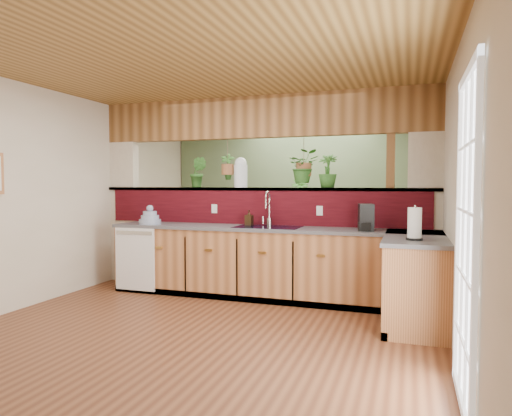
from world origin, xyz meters
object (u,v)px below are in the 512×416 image
(dish_stack, at_px, (150,218))
(paper_towel, at_px, (415,224))
(soap_dispenser, at_px, (249,218))
(faucet, at_px, (268,207))
(coffee_maker, at_px, (366,218))
(glass_jar, at_px, (241,172))
(shelving_console, at_px, (276,237))

(dish_stack, relative_size, paper_towel, 0.88)
(dish_stack, bearing_deg, soap_dispenser, 10.95)
(paper_towel, bearing_deg, faucet, 150.96)
(coffee_maker, xyz_separation_m, glass_jar, (-1.70, 0.43, 0.55))
(faucet, xyz_separation_m, shelving_console, (-0.51, 2.12, -0.64))
(coffee_maker, height_order, shelving_console, coffee_maker)
(soap_dispenser, relative_size, shelving_console, 0.14)
(coffee_maker, bearing_deg, soap_dispenser, 161.55)
(coffee_maker, relative_size, glass_jar, 0.75)
(dish_stack, bearing_deg, paper_towel, -12.09)
(faucet, distance_m, dish_stack, 1.61)
(faucet, relative_size, glass_jar, 1.10)
(coffee_maker, distance_m, glass_jar, 1.84)
(dish_stack, bearing_deg, faucet, 9.63)
(dish_stack, distance_m, shelving_console, 2.65)
(soap_dispenser, height_order, glass_jar, glass_jar)
(dish_stack, xyz_separation_m, soap_dispenser, (1.32, 0.26, 0.02))
(coffee_maker, xyz_separation_m, paper_towel, (0.53, -0.77, 0.01))
(soap_dispenser, distance_m, glass_jar, 0.67)
(coffee_maker, relative_size, shelving_console, 0.21)
(faucet, height_order, glass_jar, glass_jar)
(soap_dispenser, relative_size, coffee_maker, 0.65)
(glass_jar, distance_m, shelving_console, 2.19)
(faucet, height_order, paper_towel, faucet)
(shelving_console, bearing_deg, faucet, -53.06)
(paper_towel, height_order, shelving_console, paper_towel)
(soap_dispenser, xyz_separation_m, shelving_console, (-0.26, 2.13, -0.50))
(dish_stack, bearing_deg, coffee_maker, 1.14)
(soap_dispenser, bearing_deg, faucet, 2.66)
(soap_dispenser, relative_size, glass_jar, 0.49)
(shelving_console, bearing_deg, paper_towel, -30.31)
(faucet, xyz_separation_m, coffee_maker, (1.25, -0.21, -0.10))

